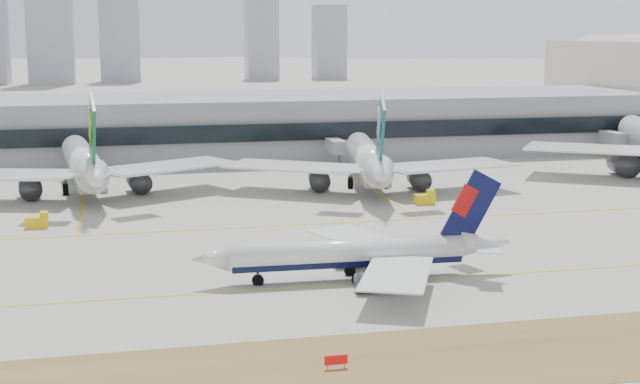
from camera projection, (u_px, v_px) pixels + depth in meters
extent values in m
plane|color=#9A9990|center=(356.00, 273.00, 115.48)|extent=(3000.00, 3000.00, 0.00)
cube|color=brown|center=(444.00, 360.00, 84.79)|extent=(360.00, 18.00, 0.06)
cube|color=yellow|center=(366.00, 283.00, 110.68)|extent=(360.00, 0.45, 0.04)
cube|color=yellow|center=(307.00, 224.00, 144.24)|extent=(360.00, 0.45, 0.04)
cylinder|color=white|center=(347.00, 252.00, 111.41)|extent=(29.88, 4.25, 3.26)
cube|color=black|center=(347.00, 259.00, 111.57)|extent=(29.27, 3.74, 1.47)
cone|color=white|center=(210.00, 259.00, 108.15)|extent=(4.66, 3.41, 3.26)
cone|color=white|center=(485.00, 243.00, 114.78)|extent=(6.72, 3.48, 3.26)
cube|color=white|center=(360.00, 239.00, 120.94)|extent=(12.43, 17.61, 0.20)
cube|color=white|center=(464.00, 234.00, 118.59)|extent=(4.05, 5.18, 0.13)
cylinder|color=#3F4247|center=(353.00, 257.00, 118.04)|extent=(5.04, 2.61, 2.44)
cube|color=#3F4247|center=(353.00, 250.00, 117.86)|extent=(2.08, 0.31, 1.14)
cube|color=white|center=(397.00, 273.00, 103.50)|extent=(13.24, 17.66, 0.20)
cube|color=white|center=(488.00, 249.00, 110.42)|extent=(4.28, 5.27, 0.13)
cylinder|color=#3F4247|center=(376.00, 282.00, 106.41)|extent=(5.04, 2.61, 2.44)
cube|color=#3F4247|center=(376.00, 274.00, 106.23)|extent=(2.08, 0.31, 1.14)
cube|color=#0A0D40|center=(471.00, 209.00, 113.58)|extent=(8.05, 0.56, 10.20)
cube|color=#B50C0E|center=(465.00, 201.00, 113.23)|extent=(3.64, 0.48, 4.37)
cylinder|color=#3F4247|center=(258.00, 277.00, 109.72)|extent=(0.39, 0.39, 1.95)
cylinder|color=black|center=(258.00, 280.00, 109.80)|extent=(1.48, 0.62, 1.47)
cylinder|color=#3F4247|center=(358.00, 277.00, 109.98)|extent=(0.39, 0.39, 1.95)
cylinder|color=black|center=(358.00, 280.00, 110.05)|extent=(1.48, 0.62, 1.47)
cylinder|color=#3F4247|center=(350.00, 268.00, 114.07)|extent=(0.39, 0.39, 1.95)
cylinder|color=black|center=(350.00, 271.00, 114.14)|extent=(1.48, 0.62, 1.47)
cylinder|color=white|center=(83.00, 161.00, 171.81)|extent=(10.14, 42.61, 5.59)
cube|color=slate|center=(84.00, 169.00, 172.09)|extent=(9.21, 41.68, 2.52)
cone|color=white|center=(74.00, 146.00, 194.44)|extent=(6.26, 7.02, 5.59)
cone|color=white|center=(96.00, 178.00, 147.69)|extent=(6.57, 9.94, 5.59)
cube|color=white|center=(167.00, 166.00, 171.09)|extent=(29.45, 23.52, 0.34)
cube|color=white|center=(138.00, 172.00, 151.61)|extent=(8.82, 6.96, 0.22)
cylinder|color=#3F4247|center=(139.00, 181.00, 172.60)|extent=(4.93, 7.46, 4.19)
cube|color=#3F4247|center=(139.00, 173.00, 172.30)|extent=(0.73, 2.96, 1.96)
cube|color=white|center=(1.00, 174.00, 161.31)|extent=(29.16, 19.13, 0.34)
cube|color=white|center=(50.00, 176.00, 146.90)|extent=(8.50, 5.62, 0.22)
cylinder|color=#3F4247|center=(30.00, 187.00, 166.08)|extent=(4.93, 7.46, 4.19)
cube|color=#3F4247|center=(30.00, 178.00, 165.78)|extent=(0.73, 2.96, 1.96)
cube|color=#0D5D2B|center=(92.00, 136.00, 149.24)|extent=(1.77, 11.67, 14.99)
cube|color=gold|center=(91.00, 126.00, 150.04)|extent=(1.18, 5.31, 6.42)
cylinder|color=#3F4247|center=(78.00, 172.00, 187.53)|extent=(0.67, 0.67, 3.35)
cylinder|color=black|center=(78.00, 175.00, 187.65)|extent=(1.24, 2.61, 2.52)
cylinder|color=#3F4247|center=(65.00, 186.00, 170.34)|extent=(0.67, 0.67, 3.35)
cylinder|color=black|center=(66.00, 190.00, 170.46)|extent=(1.24, 2.61, 2.52)
cylinder|color=#3F4247|center=(104.00, 184.00, 172.69)|extent=(0.67, 0.67, 3.35)
cylinder|color=black|center=(104.00, 188.00, 172.82)|extent=(1.24, 2.61, 2.52)
cylinder|color=white|center=(368.00, 157.00, 178.18)|extent=(12.94, 41.75, 5.48)
cube|color=slate|center=(368.00, 165.00, 178.44)|extent=(11.98, 40.79, 2.47)
cone|color=white|center=(358.00, 143.00, 201.66)|extent=(6.54, 7.22, 5.48)
cone|color=white|center=(382.00, 174.00, 153.15)|extent=(7.07, 10.05, 5.48)
cube|color=white|center=(447.00, 165.00, 172.98)|extent=(28.19, 17.07, 0.33)
cube|color=white|center=(422.00, 170.00, 155.08)|extent=(8.14, 5.00, 0.22)
cylinder|color=#3F4247|center=(419.00, 179.00, 175.99)|extent=(5.30, 7.54, 4.11)
cube|color=#3F4247|center=(419.00, 170.00, 175.70)|extent=(0.93, 2.90, 1.92)
cube|color=white|center=(294.00, 166.00, 171.70)|extent=(28.67, 24.31, 0.33)
cube|color=white|center=(340.00, 170.00, 154.47)|extent=(8.67, 7.20, 0.22)
cylinder|color=#3F4247|center=(319.00, 179.00, 175.14)|extent=(5.30, 7.54, 4.11)
cube|color=#3F4247|center=(319.00, 171.00, 174.85)|extent=(0.93, 2.90, 1.92)
cube|color=#135456|center=(381.00, 134.00, 154.83)|extent=(2.57, 11.36, 14.70)
cube|color=silver|center=(380.00, 124.00, 155.68)|extent=(1.53, 5.19, 6.29)
cylinder|color=#3F4247|center=(361.00, 167.00, 194.44)|extent=(0.66, 0.66, 3.29)
cylinder|color=black|center=(361.00, 170.00, 194.56)|extent=(1.39, 2.60, 2.47)
cylinder|color=#3F4247|center=(350.00, 180.00, 177.67)|extent=(0.66, 0.66, 3.29)
cylinder|color=black|center=(350.00, 183.00, 177.79)|extent=(1.39, 2.60, 2.47)
cylinder|color=#3F4247|center=(386.00, 180.00, 177.98)|extent=(0.66, 0.66, 3.29)
cylinder|color=black|center=(386.00, 183.00, 178.10)|extent=(1.39, 2.60, 2.47)
cone|color=white|center=(626.00, 127.00, 224.49)|extent=(8.01, 8.79, 6.57)
cube|color=white|center=(603.00, 149.00, 189.02)|extent=(34.23, 29.63, 0.39)
cylinder|color=#3F4247|center=(624.00, 164.00, 192.99)|extent=(6.55, 9.12, 4.93)
cube|color=#3F4247|center=(624.00, 155.00, 192.64)|extent=(1.20, 3.48, 2.30)
cylinder|color=#3F4247|center=(639.00, 152.00, 215.82)|extent=(0.79, 0.79, 3.94)
cylinder|color=black|center=(639.00, 156.00, 215.97)|extent=(1.74, 3.13, 2.96)
cube|color=gray|center=(236.00, 125.00, 224.42)|extent=(280.00, 42.00, 15.00)
cube|color=black|center=(248.00, 133.00, 203.72)|extent=(280.00, 1.20, 4.00)
cube|color=beige|center=(591.00, 88.00, 266.79)|extent=(2.00, 57.00, 27.90)
cube|color=red|center=(336.00, 360.00, 82.29)|extent=(2.20, 0.15, 0.90)
cylinder|color=orange|center=(328.00, 367.00, 82.22)|extent=(0.10, 0.10, 0.50)
cylinder|color=orange|center=(344.00, 366.00, 82.58)|extent=(0.10, 0.10, 0.50)
cube|color=yellow|center=(425.00, 199.00, 161.08)|extent=(3.50, 2.00, 1.80)
cube|color=yellow|center=(431.00, 193.00, 161.13)|extent=(1.20, 1.80, 1.00)
cylinder|color=black|center=(420.00, 203.00, 160.14)|extent=(0.70, 0.30, 0.70)
cylinder|color=black|center=(417.00, 202.00, 161.68)|extent=(0.70, 0.30, 0.70)
cylinder|color=black|center=(432.00, 203.00, 160.67)|extent=(0.70, 0.30, 0.70)
cylinder|color=black|center=(429.00, 201.00, 162.21)|extent=(0.70, 0.30, 0.70)
cube|color=yellow|center=(37.00, 222.00, 141.58)|extent=(3.50, 2.00, 1.80)
cube|color=yellow|center=(44.00, 215.00, 141.63)|extent=(1.20, 1.80, 1.00)
cylinder|color=black|center=(28.00, 227.00, 140.64)|extent=(0.70, 0.30, 0.70)
cylinder|color=black|center=(29.00, 225.00, 142.18)|extent=(0.70, 0.30, 0.70)
cylinder|color=black|center=(44.00, 227.00, 141.17)|extent=(0.70, 0.30, 0.70)
cylinder|color=black|center=(45.00, 224.00, 142.71)|extent=(0.70, 0.30, 0.70)
cube|color=#9A9EAF|center=(119.00, 25.00, 549.61)|extent=(24.00, 21.60, 70.00)
cube|color=#9A9EAF|center=(262.00, 37.00, 575.67)|extent=(20.00, 18.00, 55.00)
cube|color=#9A9EAF|center=(329.00, 42.00, 586.26)|extent=(20.00, 18.00, 48.00)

